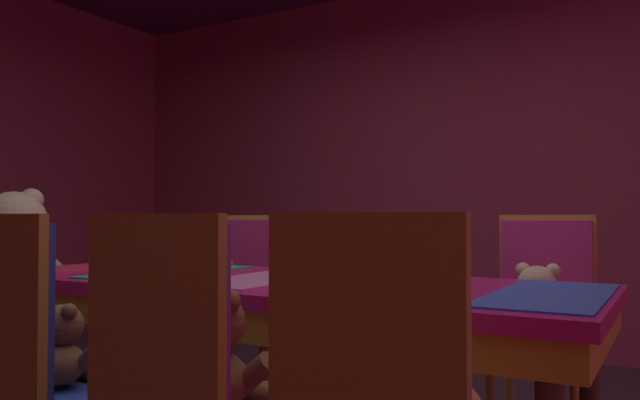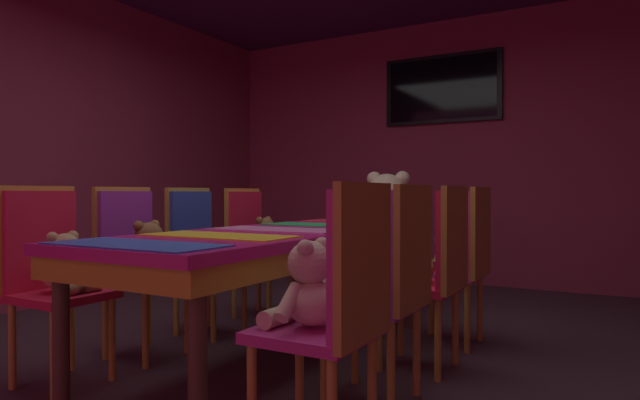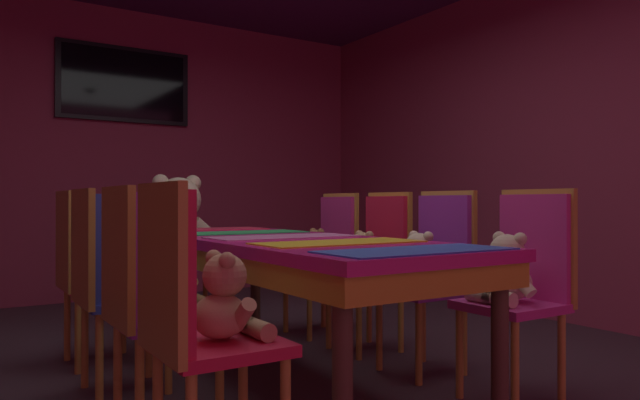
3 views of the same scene
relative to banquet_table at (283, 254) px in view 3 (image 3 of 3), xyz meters
The scene contains 23 objects.
ground_plane 0.65m from the banquet_table, 90.00° to the right, with size 7.90×7.90×0.00m, color #3F2D38.
wall_back 3.29m from the banquet_table, 90.00° to the left, with size 5.20×0.12×2.80m, color #99334C.
wall_right 2.70m from the banquet_table, ahead, with size 0.12×6.40×2.80m, color #99334C.
banquet_table is the anchor object (origin of this frame).
chair_left_0 1.19m from the banquet_table, 134.74° to the right, with size 0.42×0.41×0.98m.
teddy_left_0 1.09m from the banquet_table, 129.32° to the right, with size 0.25×0.32×0.30m.
chair_left_1 0.89m from the banquet_table, 160.02° to the right, with size 0.42×0.41×0.98m.
teddy_left_1 0.75m from the banquet_table, 156.18° to the right, with size 0.27×0.35×0.33m.
chair_left_2 0.90m from the banquet_table, 162.23° to the left, with size 0.42×0.41×0.98m.
teddy_left_2 0.77m from the banquet_table, 158.97° to the left, with size 0.21×0.27×0.26m.
chair_left_3 1.20m from the banquet_table, 134.07° to the left, with size 0.42×0.41×0.98m.
teddy_left_3 1.10m from the banquet_table, 128.62° to the left, with size 0.25×0.33×0.31m.
chair_right_0 1.20m from the banquet_table, 45.01° to the right, with size 0.42×0.41×0.98m.
teddy_right_0 1.10m from the banquet_table, 50.40° to the right, with size 0.27×0.34×0.32m.
chair_right_1 0.87m from the banquet_table, 18.64° to the right, with size 0.42×0.41×0.98m.
teddy_right_1 0.74m from the banquet_table, 22.28° to the right, with size 0.25×0.32×0.31m.
chair_right_2 0.90m from the banquet_table, 17.67° to the left, with size 0.42×0.41×0.98m.
teddy_right_2 0.76m from the banquet_table, 20.96° to the left, with size 0.23×0.30×0.28m.
chair_right_3 1.19m from the banquet_table, 44.05° to the left, with size 0.42×0.41×0.98m.
teddy_right_3 1.10m from the banquet_table, 49.27° to the left, with size 0.23×0.30×0.28m.
throne_chair 1.75m from the banquet_table, 90.00° to the left, with size 0.41×0.42×0.98m.
king_teddy_bear 1.58m from the banquet_table, 90.00° to the left, with size 0.71×0.55×0.67m.
wall_tv 3.41m from the banquet_table, 90.00° to the left, with size 1.24×0.06×0.72m.
Camera 3 is at (-1.50, -2.69, 0.92)m, focal length 33.44 mm.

